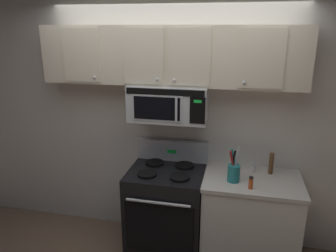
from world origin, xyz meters
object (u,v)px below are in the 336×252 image
object	(u,v)px
pepper_mill	(271,164)
stove_range	(167,208)
spice_jar	(251,183)
utensil_crock_teal	(234,172)
over_range_microwave	(169,103)
salt_shaker	(253,168)

from	to	relation	value
pepper_mill	stove_range	bearing A→B (deg)	-170.96
spice_jar	utensil_crock_teal	bearing A→B (deg)	142.98
utensil_crock_teal	over_range_microwave	bearing A→B (deg)	163.06
utensil_crock_teal	pepper_mill	distance (m)	0.43
pepper_mill	over_range_microwave	bearing A→B (deg)	-177.48
over_range_microwave	spice_jar	bearing A→B (deg)	-21.32
pepper_mill	spice_jar	bearing A→B (deg)	-118.44
salt_shaker	stove_range	bearing A→B (deg)	-169.51
utensil_crock_teal	spice_jar	distance (m)	0.20
over_range_microwave	salt_shaker	world-z (taller)	over_range_microwave
salt_shaker	pepper_mill	distance (m)	0.18
spice_jar	salt_shaker	bearing A→B (deg)	85.09
stove_range	pepper_mill	size ratio (longest dim) A/B	5.30
salt_shaker	spice_jar	distance (m)	0.36
stove_range	salt_shaker	xyz separation A→B (m)	(0.85, 0.16, 0.48)
spice_jar	pepper_mill	bearing A→B (deg)	61.56
stove_range	over_range_microwave	world-z (taller)	over_range_microwave
over_range_microwave	stove_range	bearing A→B (deg)	-89.86
salt_shaker	spice_jar	xyz separation A→B (m)	(-0.03, -0.36, 0.01)
spice_jar	stove_range	bearing A→B (deg)	166.10
pepper_mill	utensil_crock_teal	bearing A→B (deg)	-145.07
stove_range	pepper_mill	xyz separation A→B (m)	(1.01, 0.16, 0.54)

